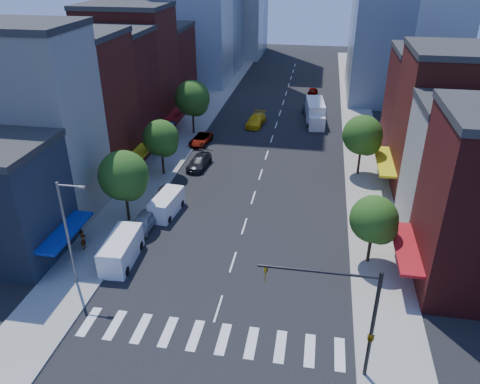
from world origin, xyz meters
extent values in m
plane|color=black|center=(0.00, 0.00, 0.00)|extent=(220.00, 220.00, 0.00)
cube|color=gray|center=(-12.50, 40.00, 0.07)|extent=(5.00, 120.00, 0.15)
cube|color=gray|center=(12.50, 40.00, 0.07)|extent=(5.00, 120.00, 0.15)
cube|color=silver|center=(0.00, -3.00, 0.01)|extent=(19.00, 3.00, 0.01)
cube|color=silver|center=(-21.00, 12.00, 9.00)|extent=(12.00, 8.00, 18.00)
cube|color=#591A15|center=(-21.00, 20.50, 8.00)|extent=(12.00, 9.00, 16.00)
cube|color=#4B1212|center=(-21.00, 29.00, 7.50)|extent=(12.00, 8.00, 15.00)
cube|color=#591A15|center=(-21.00, 37.50, 8.50)|extent=(12.00, 9.00, 17.00)
cube|color=#4B1212|center=(-21.00, 47.00, 6.50)|extent=(12.00, 10.00, 13.00)
cube|color=silver|center=(21.00, 15.00, 6.00)|extent=(12.00, 8.00, 12.00)
cube|color=#591A15|center=(21.00, 24.00, 7.50)|extent=(12.00, 10.00, 15.00)
cube|color=#4B1212|center=(21.00, 34.00, 6.50)|extent=(12.00, 10.00, 13.00)
cylinder|color=black|center=(10.50, -4.50, 4.15)|extent=(0.24, 0.24, 8.00)
cylinder|color=black|center=(7.00, -4.50, 7.75)|extent=(7.00, 0.16, 0.16)
imported|color=gold|center=(4.00, -4.50, 7.15)|extent=(0.22, 0.18, 1.10)
imported|color=gold|center=(10.50, -4.50, 3.35)|extent=(0.48, 2.24, 0.90)
cylinder|color=slate|center=(-12.00, 1.00, 4.65)|extent=(0.20, 0.20, 9.00)
cylinder|color=slate|center=(-11.00, 1.00, 8.95)|extent=(2.00, 0.14, 0.14)
cube|color=slate|center=(-10.10, 1.00, 8.90)|extent=(0.50, 0.25, 0.18)
cylinder|color=black|center=(-11.50, 11.00, 2.11)|extent=(0.28, 0.28, 3.92)
sphere|color=#174212|center=(-11.50, 11.00, 5.05)|extent=(4.80, 4.80, 4.80)
sphere|color=#174212|center=(-10.90, 10.70, 4.35)|extent=(3.36, 3.36, 3.36)
cylinder|color=black|center=(-11.50, 22.00, 1.97)|extent=(0.28, 0.28, 3.64)
sphere|color=#174212|center=(-11.50, 22.00, 4.70)|extent=(4.20, 4.20, 4.20)
sphere|color=#174212|center=(-10.90, 21.70, 4.05)|extent=(2.94, 2.94, 2.94)
cylinder|color=black|center=(-11.50, 36.00, 2.25)|extent=(0.28, 0.28, 4.20)
sphere|color=#174212|center=(-11.50, 36.00, 5.40)|extent=(5.00, 5.00, 5.00)
sphere|color=#174212|center=(-10.90, 35.70, 4.65)|extent=(3.50, 3.50, 3.50)
cylinder|color=black|center=(11.50, 8.00, 1.83)|extent=(0.28, 0.28, 3.36)
sphere|color=#174212|center=(11.50, 8.00, 4.35)|extent=(4.00, 4.00, 4.00)
sphere|color=#174212|center=(12.10, 7.70, 3.75)|extent=(2.80, 2.80, 2.80)
cylinder|color=black|center=(11.50, 26.00, 2.11)|extent=(0.28, 0.28, 3.92)
sphere|color=#174212|center=(11.50, 26.00, 5.05)|extent=(4.60, 4.60, 4.60)
sphere|color=#174212|center=(12.10, 25.70, 4.35)|extent=(3.22, 3.22, 3.22)
imported|color=#ABABB0|center=(-9.50, 9.95, 0.79)|extent=(2.10, 4.73, 1.58)
imported|color=black|center=(-8.90, 14.94, 0.78)|extent=(2.24, 4.93, 1.57)
imported|color=#999999|center=(-9.50, 32.37, 0.68)|extent=(2.75, 5.08, 1.35)
imported|color=black|center=(-7.77, 24.73, 0.74)|extent=(2.56, 5.28, 1.48)
cube|color=white|center=(-9.50, 4.51, 1.16)|extent=(2.47, 5.63, 2.32)
cube|color=black|center=(-9.40, 2.41, 1.49)|extent=(2.10, 1.20, 1.00)
cylinder|color=black|center=(-10.41, 2.59, 0.39)|extent=(0.32, 0.85, 0.84)
cylinder|color=black|center=(-8.42, 2.68, 0.39)|extent=(0.32, 0.85, 0.84)
cylinder|color=black|center=(-10.58, 6.35, 0.39)|extent=(0.32, 0.85, 0.84)
cylinder|color=black|center=(-8.59, 6.44, 0.39)|extent=(0.32, 0.85, 0.84)
cube|color=white|center=(-8.21, 13.16, 1.04)|extent=(2.48, 5.13, 2.08)
cube|color=black|center=(-8.40, 11.29, 1.34)|extent=(1.92, 1.17, 0.89)
cylinder|color=black|center=(-9.27, 11.58, 0.35)|extent=(0.32, 0.77, 0.75)
cylinder|color=black|center=(-7.49, 11.40, 0.35)|extent=(0.32, 0.77, 0.75)
cylinder|color=black|center=(-8.92, 14.93, 0.35)|extent=(0.32, 0.77, 0.75)
cylinder|color=black|center=(-7.15, 14.75, 0.35)|extent=(0.32, 0.77, 0.75)
imported|color=#E1B60B|center=(-3.08, 41.35, 0.81)|extent=(2.84, 5.81, 1.63)
imported|color=black|center=(4.41, 49.67, 0.65)|extent=(1.41, 3.95, 1.30)
imported|color=#999999|center=(4.89, 60.09, 0.65)|extent=(1.93, 3.97, 1.31)
cube|color=silver|center=(5.72, 44.42, 1.68)|extent=(3.25, 7.06, 3.36)
cube|color=silver|center=(6.16, 40.45, 1.15)|extent=(2.50, 2.13, 2.10)
cylinder|color=black|center=(4.92, 41.16, 0.47)|extent=(0.42, 0.97, 0.94)
cylinder|color=black|center=(7.21, 41.41, 0.47)|extent=(0.42, 0.97, 0.94)
cylinder|color=black|center=(4.40, 45.86, 0.47)|extent=(0.42, 0.97, 0.94)
cylinder|color=black|center=(6.70, 46.11, 0.47)|extent=(0.42, 0.97, 0.94)
imported|color=#999999|center=(-13.55, 5.54, 1.08)|extent=(0.48, 0.70, 1.86)
imported|color=#999999|center=(-10.50, 4.07, 1.04)|extent=(0.91, 1.03, 1.78)
camera|label=1|loc=(6.31, -26.55, 24.20)|focal=35.00mm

